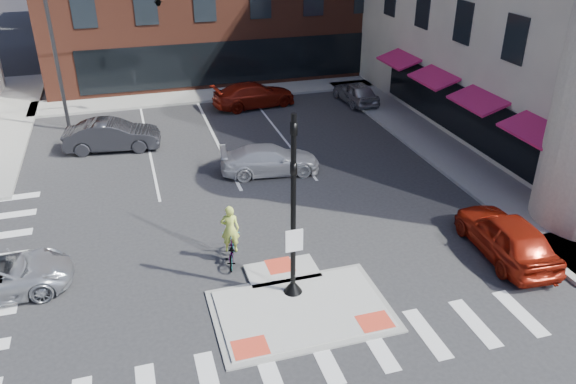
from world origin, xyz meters
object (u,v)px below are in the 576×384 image
object	(u,v)px
red_sedan	(507,236)
white_pickup	(270,160)
bg_car_silver	(356,92)
bg_car_red	(254,95)
bg_car_dark	(112,135)
cyclist	(231,243)

from	to	relation	value
red_sedan	white_pickup	xyz separation A→B (m)	(-6.17, 9.01, -0.14)
red_sedan	bg_car_silver	bearing A→B (deg)	-91.03
red_sedan	bg_car_red	xyz separation A→B (m)	(-4.59, 18.57, -0.06)
white_pickup	bg_car_red	xyz separation A→B (m)	(1.57, 9.56, 0.08)
red_sedan	bg_car_silver	world-z (taller)	red_sedan
red_sedan	white_pickup	world-z (taller)	red_sedan
bg_car_dark	cyclist	bearing A→B (deg)	-155.07
red_sedan	bg_car_silver	distance (m)	17.45
white_pickup	bg_car_dark	bearing A→B (deg)	61.02
bg_car_silver	cyclist	xyz separation A→B (m)	(-11.00, -14.99, 0.06)
bg_car_silver	cyclist	size ratio (longest dim) A/B	1.82
white_pickup	bg_car_red	world-z (taller)	bg_car_red
bg_car_dark	bg_car_silver	xyz separation A→B (m)	(14.70, 3.39, -0.09)
red_sedan	bg_car_dark	world-z (taller)	red_sedan
red_sedan	cyclist	size ratio (longest dim) A/B	2.13
bg_car_dark	cyclist	distance (m)	12.18
bg_car_silver	bg_car_red	bearing A→B (deg)	-14.16
bg_car_red	cyclist	xyz separation A→B (m)	(-4.77, -16.19, 0.00)
bg_car_silver	bg_car_red	size ratio (longest dim) A/B	0.79
bg_car_silver	bg_car_red	distance (m)	6.35
bg_car_dark	bg_car_silver	bearing A→B (deg)	-69.78
white_pickup	bg_car_dark	distance (m)	8.50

